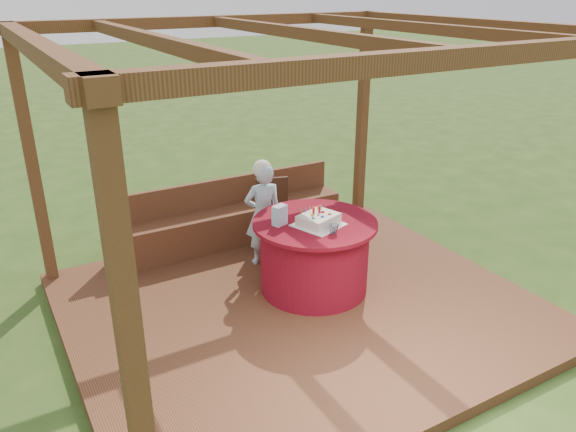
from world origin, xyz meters
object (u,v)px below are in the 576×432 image
object	(u,v)px
bench	(230,222)
drinking_glass	(334,229)
elderly_woman	(263,212)
birthday_cake	(318,220)
chair	(274,210)
table	(314,255)
gift_bag	(280,215)

from	to	relation	value
bench	drinking_glass	xyz separation A→B (m)	(0.28, -1.88, 0.57)
elderly_woman	birthday_cake	world-z (taller)	elderly_woman
bench	birthday_cake	xyz separation A→B (m)	(0.26, -1.63, 0.58)
chair	bench	bearing A→B (deg)	141.70
elderly_woman	drinking_glass	bearing A→B (deg)	-81.60
bench	table	size ratio (longest dim) A/B	2.31
chair	gift_bag	distance (m)	1.27
chair	birthday_cake	size ratio (longest dim) A/B	1.55
gift_bag	elderly_woman	bearing A→B (deg)	55.71
bench	table	bearing A→B (deg)	-79.51
table	gift_bag	xyz separation A→B (m)	(-0.36, 0.10, 0.49)
birthday_cake	gift_bag	size ratio (longest dim) A/B	2.64
drinking_glass	gift_bag	bearing A→B (deg)	128.03
bench	chair	bearing A→B (deg)	-38.30
birthday_cake	gift_bag	xyz separation A→B (m)	(-0.33, 0.21, 0.05)
chair	drinking_glass	bearing A→B (deg)	-96.07
drinking_glass	elderly_woman	bearing A→B (deg)	98.40
bench	table	world-z (taller)	bench
bench	elderly_woman	world-z (taller)	elderly_woman
elderly_woman	drinking_glass	size ratio (longest dim) A/B	12.71
table	birthday_cake	xyz separation A→B (m)	(-0.02, -0.10, 0.45)
elderly_woman	birthday_cake	bearing A→B (deg)	-80.49
table	drinking_glass	world-z (taller)	drinking_glass
bench	drinking_glass	world-z (taller)	drinking_glass
chair	birthday_cake	world-z (taller)	birthday_cake
table	chair	world-z (taller)	chair
gift_bag	drinking_glass	xyz separation A→B (m)	(0.35, -0.45, -0.06)
bench	gift_bag	bearing A→B (deg)	-92.97
chair	drinking_glass	distance (m)	1.58
bench	chair	distance (m)	0.60
elderly_woman	drinking_glass	world-z (taller)	elderly_woman
chair	gift_bag	bearing A→B (deg)	-115.52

